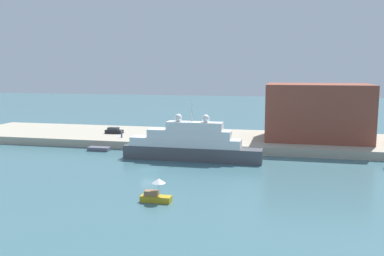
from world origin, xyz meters
TOP-DOWN VIEW (x-y plane):
  - ground at (0.00, 0.00)m, footprint 400.00×400.00m
  - quay_dock at (0.00, 27.70)m, footprint 110.00×23.40m
  - large_yacht at (5.10, 9.07)m, footprint 26.12×3.50m
  - small_motorboat at (6.51, -16.10)m, footprint 3.96×1.74m
  - work_barge at (-15.56, 13.71)m, footprint 4.56×1.99m
  - harbor_building at (29.01, 28.68)m, footprint 21.71×15.17m
  - parked_car at (-17.63, 26.29)m, footprint 4.12×1.85m
  - person_figure at (-13.40, 20.77)m, footprint 0.36×0.36m
  - mooring_bollard at (7.77, 17.61)m, footprint 0.38×0.38m

SIDE VIEW (x-z plane):
  - ground at x=0.00m, z-range 0.00..0.00m
  - work_barge at x=-15.56m, z-range 0.00..0.78m
  - quay_dock at x=0.00m, z-range 0.00..1.71m
  - small_motorboat at x=6.51m, z-range -0.44..2.66m
  - mooring_bollard at x=7.77m, z-range 1.71..2.48m
  - parked_car at x=-17.63m, z-range 1.61..3.06m
  - person_figure at x=-13.40m, z-range 1.65..3.19m
  - large_yacht at x=5.10m, z-range -2.45..8.26m
  - harbor_building at x=29.01m, z-range 1.71..13.77m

